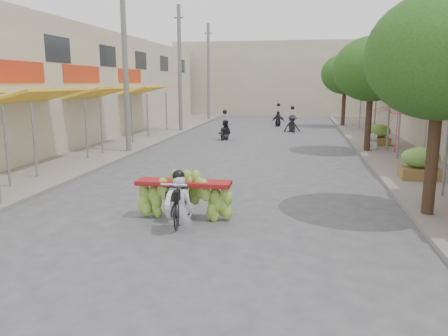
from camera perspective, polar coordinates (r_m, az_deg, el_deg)
ground at (r=7.86m, az=-8.31°, el=-13.21°), size 120.00×120.00×0.00m
sidewalk_left at (r=23.90m, az=-13.19°, el=3.25°), size 4.00×60.00×0.12m
sidewalk_right at (r=22.51m, az=21.79°, el=2.28°), size 4.00×60.00×0.12m
shophouse_row_left at (r=25.20m, az=-25.07°, el=9.62°), size 9.77×40.00×6.00m
far_building at (r=44.85m, az=7.02°, el=11.43°), size 20.00×6.00×7.00m
utility_pole_mid at (r=20.32m, az=-12.79°, el=13.15°), size 0.60×0.24×8.00m
utility_pole_far at (r=28.85m, az=-5.80°, el=12.70°), size 0.60×0.24×8.00m
utility_pole_back at (r=37.59m, az=-2.04°, el=12.38°), size 0.60×0.24×8.00m
street_tree_near at (r=11.24m, az=26.55°, el=12.86°), size 3.40×3.40×5.25m
street_tree_mid at (r=21.03m, az=18.73°, el=12.11°), size 3.40×3.40×5.25m
street_tree_far at (r=32.94m, az=15.56°, el=11.73°), size 3.40×3.40×5.25m
produce_crate_mid at (r=15.50m, az=24.26°, el=0.84°), size 1.20×0.88×1.16m
produce_crate_far at (r=23.26m, az=19.48°, el=4.32°), size 1.20×0.88×1.16m
banana_motorbike at (r=10.22m, az=-5.61°, el=-3.13°), size 2.25×1.87×2.15m
market_umbrella at (r=16.88m, az=21.86°, el=7.89°), size 2.34×2.34×1.79m
pedestrian at (r=21.66m, az=18.94°, el=4.32°), size 0.85×0.82×1.50m
bg_motorbike_a at (r=24.83m, az=0.11°, el=5.46°), size 0.84×1.56×1.95m
bg_motorbike_b at (r=29.07m, az=8.90°, el=6.34°), size 1.16×1.74×1.95m
bg_motorbike_c at (r=32.79m, az=7.11°, el=6.89°), size 0.97×1.44×1.95m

